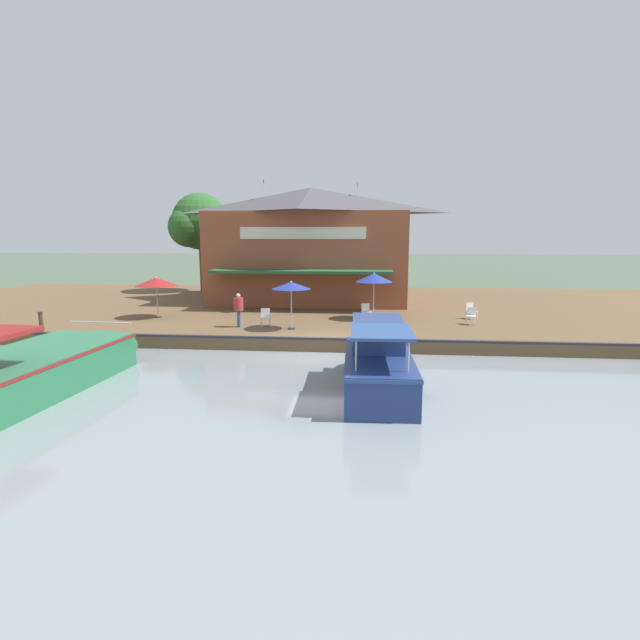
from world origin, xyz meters
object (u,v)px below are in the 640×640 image
(cafe_chair_back_row_seat, at_px, (471,315))
(cafe_chair_under_first_umbrella, at_px, (471,310))
(patio_umbrella_mid_patio_right, at_px, (156,282))
(waterfront_restaurant, at_px, (311,244))
(person_at_quay_edge, at_px, (238,306))
(motorboat_second_along, at_px, (377,361))
(patio_umbrella_back_row, at_px, (374,278))
(mooring_post, at_px, (41,322))
(cafe_chair_beside_entrance, at_px, (366,311))
(cafe_chair_mid_patio, at_px, (266,316))
(tree_behind_restaurant, at_px, (197,223))
(patio_umbrella_mid_patio_left, at_px, (291,286))
(motorboat_distant_upstream, at_px, (42,366))

(cafe_chair_back_row_seat, height_order, cafe_chair_under_first_umbrella, same)
(patio_umbrella_mid_patio_right, bearing_deg, waterfront_restaurant, 138.75)
(person_at_quay_edge, height_order, motorboat_second_along, motorboat_second_along)
(patio_umbrella_back_row, distance_m, cafe_chair_back_row_seat, 5.24)
(motorboat_second_along, xyz_separation_m, mooring_post, (-4.87, -15.05, 0.17))
(mooring_post, bearing_deg, patio_umbrella_back_row, 109.43)
(cafe_chair_beside_entrance, height_order, mooring_post, mooring_post)
(patio_umbrella_back_row, relative_size, cafe_chair_under_first_umbrella, 2.88)
(patio_umbrella_mid_patio_right, xyz_separation_m, mooring_post, (4.66, -3.48, -1.44))
(cafe_chair_beside_entrance, bearing_deg, patio_umbrella_mid_patio_right, -88.21)
(cafe_chair_mid_patio, bearing_deg, tree_behind_restaurant, -150.21)
(patio_umbrella_mid_patio_left, distance_m, cafe_chair_beside_entrance, 4.85)
(patio_umbrella_back_row, xyz_separation_m, cafe_chair_under_first_umbrella, (-0.53, 5.15, -1.71))
(cafe_chair_back_row_seat, height_order, tree_behind_restaurant, tree_behind_restaurant)
(cafe_chair_beside_entrance, xyz_separation_m, motorboat_distant_upstream, (10.97, -10.56, -0.31))
(cafe_chair_back_row_seat, distance_m, cafe_chair_beside_entrance, 5.27)
(cafe_chair_back_row_seat, bearing_deg, patio_umbrella_mid_patio_left, -76.66)
(patio_umbrella_back_row, distance_m, tree_behind_restaurant, 18.11)
(person_at_quay_edge, relative_size, mooring_post, 1.67)
(cafe_chair_mid_patio, distance_m, mooring_post, 10.14)
(cafe_chair_mid_patio, height_order, cafe_chair_back_row_seat, same)
(waterfront_restaurant, height_order, patio_umbrella_mid_patio_left, waterfront_restaurant)
(patio_umbrella_mid_patio_right, xyz_separation_m, motorboat_distant_upstream, (10.63, 0.61, -1.77))
(patio_umbrella_mid_patio_right, distance_m, cafe_chair_beside_entrance, 11.27)
(patio_umbrella_back_row, height_order, mooring_post, patio_umbrella_back_row)
(motorboat_distant_upstream, bearing_deg, cafe_chair_under_first_umbrella, 126.24)
(waterfront_restaurant, xyz_separation_m, patio_umbrella_back_row, (7.74, 4.21, -1.63))
(cafe_chair_back_row_seat, bearing_deg, person_at_quay_edge, -81.16)
(cafe_chair_under_first_umbrella, height_order, mooring_post, mooring_post)
(patio_umbrella_back_row, bearing_deg, motorboat_distant_upstream, -44.17)
(waterfront_restaurant, distance_m, cafe_chair_beside_entrance, 9.50)
(patio_umbrella_mid_patio_left, bearing_deg, patio_umbrella_mid_patio_right, -108.78)
(patio_umbrella_mid_patio_left, distance_m, motorboat_second_along, 8.14)
(cafe_chair_under_first_umbrella, xyz_separation_m, tree_behind_restaurant, (-11.20, -18.59, 4.80))
(cafe_chair_beside_entrance, relative_size, person_at_quay_edge, 0.52)
(mooring_post, distance_m, tree_behind_restaurant, 17.76)
(cafe_chair_mid_patio, distance_m, cafe_chair_under_first_umbrella, 10.86)
(cafe_chair_mid_patio, height_order, mooring_post, mooring_post)
(patio_umbrella_mid_patio_right, bearing_deg, tree_behind_restaurant, -171.31)
(patio_umbrella_mid_patio_left, distance_m, motorboat_distant_upstream, 10.85)
(cafe_chair_mid_patio, height_order, motorboat_second_along, motorboat_second_along)
(tree_behind_restaurant, bearing_deg, patio_umbrella_mid_patio_right, 8.69)
(waterfront_restaurant, height_order, tree_behind_restaurant, waterfront_restaurant)
(patio_umbrella_mid_patio_left, relative_size, cafe_chair_beside_entrance, 2.68)
(cafe_chair_under_first_umbrella, bearing_deg, motorboat_distant_upstream, -53.76)
(cafe_chair_back_row_seat, bearing_deg, waterfront_restaurant, -134.69)
(patio_umbrella_mid_patio_left, height_order, cafe_chair_under_first_umbrella, patio_umbrella_mid_patio_left)
(motorboat_second_along, bearing_deg, tree_behind_restaurant, -148.42)
(cafe_chair_mid_patio, height_order, cafe_chair_beside_entrance, same)
(patio_umbrella_back_row, relative_size, person_at_quay_edge, 1.50)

